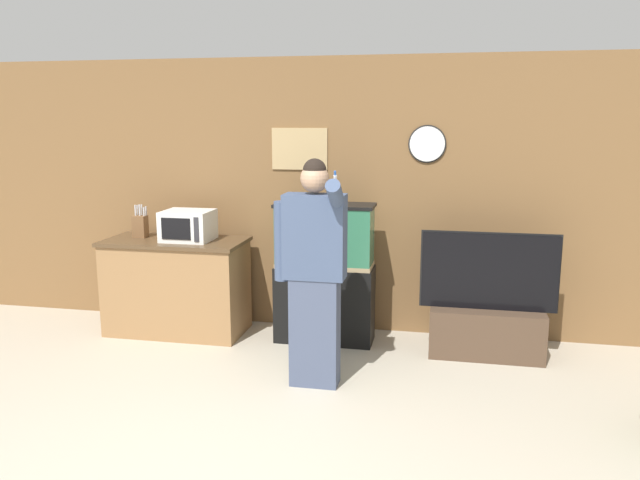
% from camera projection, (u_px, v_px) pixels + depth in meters
% --- Properties ---
extents(wall_back_paneled, '(10.00, 0.08, 2.60)m').
position_uv_depth(wall_back_paneled, '(310.00, 195.00, 6.02)').
color(wall_back_paneled, brown).
rests_on(wall_back_paneled, ground_plane).
extents(counter_island, '(1.33, 0.66, 0.91)m').
position_uv_depth(counter_island, '(177.00, 286.00, 5.98)').
color(counter_island, olive).
rests_on(counter_island, ground_plane).
extents(microwave, '(0.45, 0.39, 0.28)m').
position_uv_depth(microwave, '(188.00, 226.00, 5.83)').
color(microwave, white).
rests_on(microwave, counter_island).
extents(knife_block, '(0.13, 0.11, 0.32)m').
position_uv_depth(knife_block, '(140.00, 226.00, 5.98)').
color(knife_block, brown).
rests_on(knife_block, counter_island).
extents(aquarium_on_stand, '(0.90, 0.36, 1.28)m').
position_uv_depth(aquarium_on_stand, '(325.00, 273.00, 5.69)').
color(aquarium_on_stand, black).
rests_on(aquarium_on_stand, ground_plane).
extents(tv_on_stand, '(1.16, 0.40, 1.09)m').
position_uv_depth(tv_on_stand, '(487.00, 320.00, 5.38)').
color(tv_on_stand, '#4C3828').
rests_on(tv_on_stand, ground_plane).
extents(person_standing, '(0.55, 0.42, 1.75)m').
position_uv_depth(person_standing, '(313.00, 270.00, 4.69)').
color(person_standing, '#424C66').
rests_on(person_standing, ground_plane).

